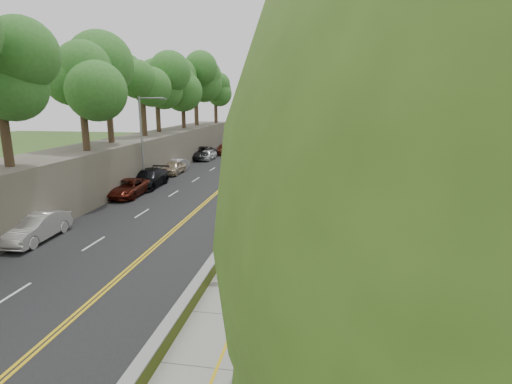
{
  "coord_description": "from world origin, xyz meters",
  "views": [
    {
      "loc": [
        5.05,
        -18.91,
        7.81
      ],
      "look_at": [
        0.5,
        8.0,
        1.4
      ],
      "focal_mm": 28.0,
      "sensor_mm": 36.0,
      "label": 1
    }
  ],
  "objects_px": {
    "car_2": "(128,188)",
    "car_1": "(36,227)",
    "construction_barrel": "(306,182)",
    "person_far": "(315,162)",
    "streetlight": "(144,136)",
    "signpost": "(226,237)",
    "painter_0": "(244,222)",
    "concrete_block": "(298,230)"
  },
  "relations": [
    {
      "from": "construction_barrel",
      "to": "person_far",
      "type": "height_order",
      "value": "person_far"
    },
    {
      "from": "painter_0",
      "to": "signpost",
      "type": "bearing_deg",
      "value": 165.38
    },
    {
      "from": "signpost",
      "to": "construction_barrel",
      "type": "xyz_separation_m",
      "value": [
        2.57,
        19.02,
        -1.42
      ]
    },
    {
      "from": "signpost",
      "to": "car_1",
      "type": "height_order",
      "value": "signpost"
    },
    {
      "from": "streetlight",
      "to": "concrete_block",
      "type": "xyz_separation_m",
      "value": [
        14.26,
        -11.0,
        -4.17
      ]
    },
    {
      "from": "concrete_block",
      "to": "car_2",
      "type": "xyz_separation_m",
      "value": [
        -14.26,
        7.51,
        0.26
      ]
    },
    {
      "from": "signpost",
      "to": "construction_barrel",
      "type": "distance_m",
      "value": 19.24
    },
    {
      "from": "construction_barrel",
      "to": "car_2",
      "type": "distance_m",
      "value": 15.11
    },
    {
      "from": "painter_0",
      "to": "car_1",
      "type": "bearing_deg",
      "value": 84.57
    },
    {
      "from": "car_2",
      "to": "painter_0",
      "type": "distance_m",
      "value": 13.82
    },
    {
      "from": "construction_barrel",
      "to": "car_1",
      "type": "relative_size",
      "value": 0.22
    },
    {
      "from": "signpost",
      "to": "construction_barrel",
      "type": "bearing_deg",
      "value": 82.29
    },
    {
      "from": "signpost",
      "to": "person_far",
      "type": "height_order",
      "value": "signpost"
    },
    {
      "from": "construction_barrel",
      "to": "car_2",
      "type": "xyz_separation_m",
      "value": [
        -14.08,
        -5.49,
        0.18
      ]
    },
    {
      "from": "car_1",
      "to": "car_2",
      "type": "height_order",
      "value": "car_1"
    },
    {
      "from": "construction_barrel",
      "to": "car_2",
      "type": "height_order",
      "value": "car_2"
    },
    {
      "from": "car_2",
      "to": "painter_0",
      "type": "bearing_deg",
      "value": -36.8
    },
    {
      "from": "car_2",
      "to": "painter_0",
      "type": "relative_size",
      "value": 2.71
    },
    {
      "from": "concrete_block",
      "to": "car_1",
      "type": "xyz_separation_m",
      "value": [
        -14.4,
        -3.06,
        0.34
      ]
    },
    {
      "from": "car_2",
      "to": "concrete_block",
      "type": "bearing_deg",
      "value": -28.76
    },
    {
      "from": "car_1",
      "to": "painter_0",
      "type": "relative_size",
      "value": 2.53
    },
    {
      "from": "construction_barrel",
      "to": "car_1",
      "type": "distance_m",
      "value": 21.46
    },
    {
      "from": "car_2",
      "to": "car_1",
      "type": "bearing_deg",
      "value": -91.76
    },
    {
      "from": "signpost",
      "to": "car_1",
      "type": "relative_size",
      "value": 0.67
    },
    {
      "from": "construction_barrel",
      "to": "painter_0",
      "type": "distance_m",
      "value": 13.88
    },
    {
      "from": "signpost",
      "to": "car_2",
      "type": "xyz_separation_m",
      "value": [
        -11.51,
        13.53,
        -1.23
      ]
    },
    {
      "from": "car_2",
      "to": "person_far",
      "type": "xyz_separation_m",
      "value": [
        14.66,
        15.76,
        0.1
      ]
    },
    {
      "from": "streetlight",
      "to": "car_1",
      "type": "bearing_deg",
      "value": -90.56
    },
    {
      "from": "signpost",
      "to": "car_1",
      "type": "bearing_deg",
      "value": 165.77
    },
    {
      "from": "streetlight",
      "to": "concrete_block",
      "type": "relative_size",
      "value": 6.42
    },
    {
      "from": "concrete_block",
      "to": "painter_0",
      "type": "bearing_deg",
      "value": -169.31
    },
    {
      "from": "streetlight",
      "to": "signpost",
      "type": "relative_size",
      "value": 2.58
    },
    {
      "from": "signpost",
      "to": "concrete_block",
      "type": "height_order",
      "value": "signpost"
    },
    {
      "from": "signpost",
      "to": "painter_0",
      "type": "height_order",
      "value": "signpost"
    },
    {
      "from": "construction_barrel",
      "to": "car_2",
      "type": "bearing_deg",
      "value": -158.7
    },
    {
      "from": "signpost",
      "to": "person_far",
      "type": "xyz_separation_m",
      "value": [
        3.15,
        29.28,
        -1.13
      ]
    },
    {
      "from": "construction_barrel",
      "to": "person_far",
      "type": "relative_size",
      "value": 0.64
    },
    {
      "from": "streetlight",
      "to": "car_2",
      "type": "bearing_deg",
      "value": -89.9
    },
    {
      "from": "construction_barrel",
      "to": "person_far",
      "type": "xyz_separation_m",
      "value": [
        0.58,
        10.27,
        0.28
      ]
    },
    {
      "from": "concrete_block",
      "to": "streetlight",
      "type": "bearing_deg",
      "value": 142.36
    },
    {
      "from": "car_1",
      "to": "person_far",
      "type": "distance_m",
      "value": 30.2
    },
    {
      "from": "signpost",
      "to": "painter_0",
      "type": "distance_m",
      "value": 5.54
    }
  ]
}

